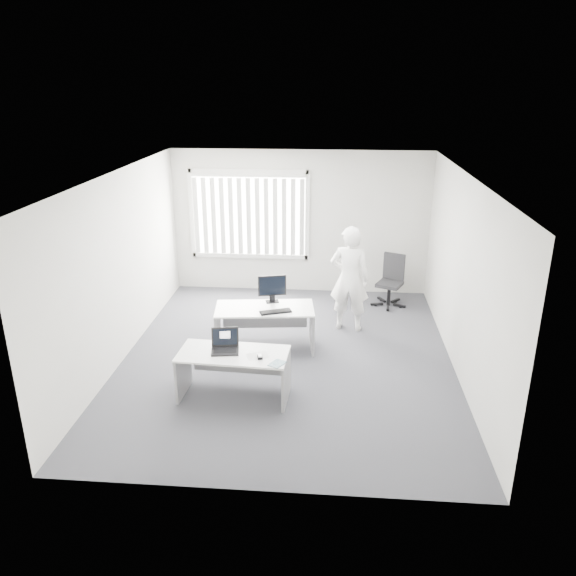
# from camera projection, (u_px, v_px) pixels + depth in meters

# --- Properties ---
(ground) EXTENTS (6.00, 6.00, 0.00)m
(ground) POSITION_uv_depth(u_px,v_px,m) (287.00, 358.00, 8.65)
(ground) COLOR #424248
(ground) RESTS_ON ground
(wall_back) EXTENTS (5.00, 0.02, 2.80)m
(wall_back) POSITION_uv_depth(u_px,v_px,m) (300.00, 223.00, 10.96)
(wall_back) COLOR beige
(wall_back) RESTS_ON ground
(wall_front) EXTENTS (5.00, 0.02, 2.80)m
(wall_front) POSITION_uv_depth(u_px,v_px,m) (261.00, 372.00, 5.36)
(wall_front) COLOR beige
(wall_front) RESTS_ON ground
(wall_left) EXTENTS (0.02, 6.00, 2.80)m
(wall_left) POSITION_uv_depth(u_px,v_px,m) (120.00, 267.00, 8.35)
(wall_left) COLOR beige
(wall_left) RESTS_ON ground
(wall_right) EXTENTS (0.02, 6.00, 2.80)m
(wall_right) POSITION_uv_depth(u_px,v_px,m) (462.00, 277.00, 7.96)
(wall_right) COLOR beige
(wall_right) RESTS_ON ground
(ceiling) EXTENTS (5.00, 6.00, 0.02)m
(ceiling) POSITION_uv_depth(u_px,v_px,m) (287.00, 175.00, 7.67)
(ceiling) COLOR silver
(ceiling) RESTS_ON wall_back
(window) EXTENTS (2.32, 0.06, 1.76)m
(window) POSITION_uv_depth(u_px,v_px,m) (249.00, 215.00, 10.95)
(window) COLOR silver
(window) RESTS_ON wall_back
(blinds) EXTENTS (2.20, 0.10, 1.50)m
(blinds) POSITION_uv_depth(u_px,v_px,m) (249.00, 217.00, 10.90)
(blinds) COLOR silver
(blinds) RESTS_ON wall_back
(desk_near) EXTENTS (1.48, 0.76, 0.66)m
(desk_near) POSITION_uv_depth(u_px,v_px,m) (234.00, 365.00, 7.43)
(desk_near) COLOR white
(desk_near) RESTS_ON ground
(desk_far) EXTENTS (1.60, 0.89, 0.70)m
(desk_far) POSITION_uv_depth(u_px,v_px,m) (265.00, 319.00, 8.79)
(desk_far) COLOR white
(desk_far) RESTS_ON ground
(office_chair) EXTENTS (0.74, 0.74, 0.98)m
(office_chair) POSITION_uv_depth(u_px,v_px,m) (390.00, 290.00, 10.59)
(office_chair) COLOR black
(office_chair) RESTS_ON ground
(person) EXTENTS (0.71, 0.52, 1.81)m
(person) POSITION_uv_depth(u_px,v_px,m) (350.00, 279.00, 9.36)
(person) COLOR white
(person) RESTS_ON ground
(laptop) EXTENTS (0.40, 0.37, 0.28)m
(laptop) POSITION_uv_depth(u_px,v_px,m) (225.00, 342.00, 7.33)
(laptop) COLOR black
(laptop) RESTS_ON desk_near
(paper_sheet) EXTENTS (0.33, 0.28, 0.00)m
(paper_sheet) POSITION_uv_depth(u_px,v_px,m) (258.00, 356.00, 7.28)
(paper_sheet) COLOR silver
(paper_sheet) RESTS_ON desk_near
(mouse) EXTENTS (0.09, 0.12, 0.05)m
(mouse) POSITION_uv_depth(u_px,v_px,m) (260.00, 356.00, 7.22)
(mouse) COLOR #B9B8BB
(mouse) RESTS_ON paper_sheet
(booklet) EXTENTS (0.24, 0.26, 0.01)m
(booklet) POSITION_uv_depth(u_px,v_px,m) (277.00, 364.00, 7.07)
(booklet) COLOR silver
(booklet) RESTS_ON desk_near
(keyboard) EXTENTS (0.51, 0.32, 0.02)m
(keyboard) POSITION_uv_depth(u_px,v_px,m) (276.00, 312.00, 8.54)
(keyboard) COLOR black
(keyboard) RESTS_ON desk_far
(monitor) EXTENTS (0.47, 0.24, 0.45)m
(monitor) POSITION_uv_depth(u_px,v_px,m) (272.00, 289.00, 8.87)
(monitor) COLOR black
(monitor) RESTS_ON desk_far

